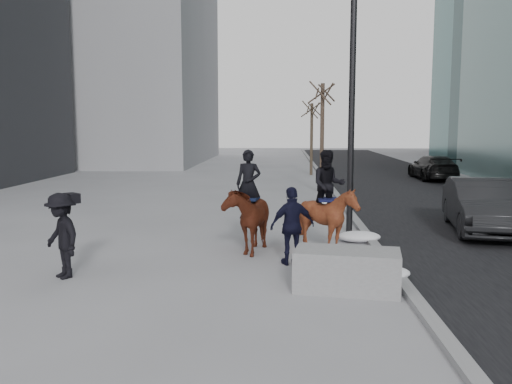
{
  "coord_description": "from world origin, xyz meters",
  "views": [
    {
      "loc": [
        0.65,
        -11.81,
        3.13
      ],
      "look_at": [
        0.0,
        1.2,
        1.5
      ],
      "focal_mm": 38.0,
      "sensor_mm": 36.0,
      "label": 1
    }
  ],
  "objects_px": {
    "mounted_left": "(248,214)",
    "mounted_right": "(328,212)",
    "car_near": "(482,205)",
    "planter": "(347,270)"
  },
  "relations": [
    {
      "from": "planter",
      "to": "mounted_right",
      "type": "relative_size",
      "value": 0.78
    },
    {
      "from": "planter",
      "to": "mounted_left",
      "type": "bearing_deg",
      "value": 123.2
    },
    {
      "from": "mounted_left",
      "to": "mounted_right",
      "type": "bearing_deg",
      "value": -1.95
    },
    {
      "from": "mounted_left",
      "to": "mounted_right",
      "type": "relative_size",
      "value": 1.0
    },
    {
      "from": "mounted_left",
      "to": "mounted_right",
      "type": "xyz_separation_m",
      "value": [
        1.96,
        -0.07,
        0.07
      ]
    },
    {
      "from": "planter",
      "to": "car_near",
      "type": "xyz_separation_m",
      "value": [
        4.59,
        5.88,
        0.39
      ]
    },
    {
      "from": "car_near",
      "to": "mounted_left",
      "type": "relative_size",
      "value": 1.88
    },
    {
      "from": "car_near",
      "to": "mounted_right",
      "type": "bearing_deg",
      "value": -140.49
    },
    {
      "from": "planter",
      "to": "car_near",
      "type": "distance_m",
      "value": 7.47
    },
    {
      "from": "mounted_right",
      "to": "car_near",
      "type": "bearing_deg",
      "value": 30.61
    }
  ]
}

